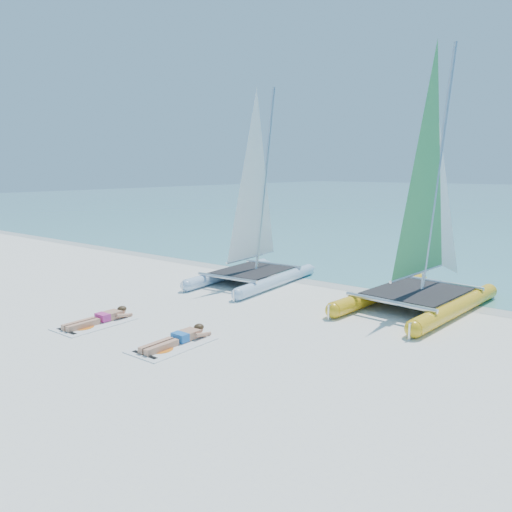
{
  "coord_description": "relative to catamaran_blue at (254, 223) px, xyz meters",
  "views": [
    {
      "loc": [
        7.98,
        -8.68,
        3.73
      ],
      "look_at": [
        0.26,
        1.2,
        1.52
      ],
      "focal_mm": 35.0,
      "sensor_mm": 36.0,
      "label": 1
    }
  ],
  "objects": [
    {
      "name": "catamaran_blue",
      "position": [
        0.0,
        0.0,
        0.0
      ],
      "size": [
        2.65,
        4.99,
        6.6
      ],
      "rotation": [
        0.0,
        0.0,
        0.07
      ],
      "color": "#BFE2FC",
      "rests_on": "ground"
    },
    {
      "name": "towel_b",
      "position": [
        2.37,
        -5.82,
        -1.96
      ],
      "size": [
        1.0,
        1.85,
        0.02
      ],
      "primitive_type": "cube",
      "color": "white",
      "rests_on": "ground"
    },
    {
      "name": "wet_sand_strip",
      "position": [
        2.04,
        1.47,
        -1.97
      ],
      "size": [
        140.0,
        1.4,
        0.01
      ],
      "primitive_type": "cube",
      "color": "beige",
      "rests_on": "ground"
    },
    {
      "name": "sunbather_b",
      "position": [
        2.37,
        -5.63,
        -1.85
      ],
      "size": [
        0.37,
        1.73,
        0.26
      ],
      "color": "tan",
      "rests_on": "towel_b"
    },
    {
      "name": "sunbather_a",
      "position": [
        -0.21,
        -5.78,
        -1.85
      ],
      "size": [
        0.37,
        1.73,
        0.26
      ],
      "color": "tan",
      "rests_on": "towel_a"
    },
    {
      "name": "catamaran_yellow",
      "position": [
        5.45,
        0.83,
        0.34
      ],
      "size": [
        3.05,
        5.85,
        7.32
      ],
      "rotation": [
        0.0,
        0.0,
        -0.09
      ],
      "color": "yellow",
      "rests_on": "ground"
    },
    {
      "name": "ground",
      "position": [
        2.04,
        -4.03,
        -1.97
      ],
      "size": [
        140.0,
        140.0,
        0.0
      ],
      "primitive_type": "plane",
      "color": "silver",
      "rests_on": "ground"
    },
    {
      "name": "towel_a",
      "position": [
        -0.21,
        -5.97,
        -1.96
      ],
      "size": [
        1.0,
        1.85,
        0.02
      ],
      "primitive_type": "cube",
      "color": "white",
      "rests_on": "ground"
    }
  ]
}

